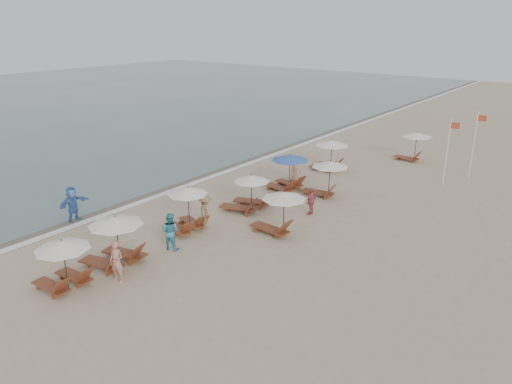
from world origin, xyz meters
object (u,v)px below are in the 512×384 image
Objects in this scene: lounger_station_2 at (186,210)px; waterline_walker at (73,204)px; beachgoer_far_b at (295,170)px; inland_station_1 at (325,175)px; lounger_station_4 at (287,172)px; flag_pole_near at (448,149)px; beachgoer_far_a at (311,201)px; beachgoer_near at (117,262)px; lounger_station_5 at (329,154)px; lounger_station_3 at (247,194)px; beachgoer_mid_b at (206,212)px; lounger_station_0 at (62,263)px; inland_station_2 at (413,143)px; lounger_station_1 at (114,241)px; beachgoer_mid_a at (170,231)px; inland_station_0 at (277,210)px.

lounger_station_2 reaches higher than waterline_walker.
inland_station_1 is at bearing -98.15° from beachgoer_far_b.
lounger_station_4 is 10.45m from flag_pole_near.
lounger_station_2 is 1.57× the size of beachgoer_far_a.
lounger_station_5 is at bearing 81.44° from beachgoer_near.
lounger_station_2 is 4.25m from lounger_station_3.
waterline_walker is at bearing -50.92° from beachgoer_far_a.
lounger_station_2 is 1.35× the size of beachgoer_mid_b.
lounger_station_4 reaches higher than lounger_station_5.
beachgoer_far_a is (3.29, 4.96, -0.13)m from beachgoer_mid_b.
lounger_station_0 reaches higher than beachgoer_mid_b.
inland_station_2 is at bearing -9.15° from beachgoer_far_b.
inland_station_1 is 1.60× the size of beachgoer_far_b.
lounger_station_3 is at bearing 87.02° from lounger_station_1.
beachgoer_mid_b is at bearing -99.26° from beachgoer_mid_a.
beachgoer_near is at bearing -107.71° from flag_pole_near.
lounger_station_2 is 20.19m from inland_station_2.
lounger_station_0 is 23.78m from flag_pole_near.
beachgoer_far_a is (3.71, 12.75, -0.32)m from lounger_station_0.
waterline_walker is at bearing -113.90° from inland_station_2.
inland_station_0 reaches higher than lounger_station_5.
beachgoer_far_b is (-0.12, 16.95, -0.25)m from lounger_station_0.
lounger_station_3 is 15.97m from inland_station_2.
beachgoer_far_b is at bearing 157.74° from inland_station_1.
lounger_station_4 is 1.41× the size of waterline_walker.
waterline_walker reaches higher than beachgoer_far_b.
beachgoer_far_a is (0.91, -3.00, -0.58)m from inland_station_1.
lounger_station_2 is at bearing -91.63° from lounger_station_5.
beachgoer_near is at bearing 52.13° from lounger_station_0.
beachgoer_mid_a is 18.81m from flag_pole_near.
lounger_station_0 is 2.48m from lounger_station_1.
inland_station_1 reaches higher than beachgoer_far_b.
lounger_station_5 is at bearing 117.20° from inland_station_1.
lounger_station_0 is at bearing -111.40° from inland_station_0.
beachgoer_mid_b is (0.59, 0.81, -0.24)m from lounger_station_2.
lounger_station_5 reaches higher than lounger_station_0.
lounger_station_1 is at bearing -111.01° from waterline_walker.
beachgoer_mid_b is at bearing -100.92° from inland_station_2.
lounger_station_2 is 1.35× the size of beachgoer_near.
beachgoer_mid_a is (0.75, 2.57, -0.22)m from lounger_station_1.
lounger_station_2 is at bearing 104.92° from beachgoer_mid_b.
inland_station_0 is 8.24m from beachgoer_near.
inland_station_2 reaches higher than lounger_station_0.
inland_station_2 reaches higher than beachgoer_mid_b.
beachgoer_near is at bearing -96.18° from inland_station_1.
inland_station_1 is (2.79, 13.28, 0.23)m from lounger_station_1.
beachgoer_near is 3.45m from beachgoer_mid_a.
lounger_station_1 is 12.85m from lounger_station_4.
beachgoer_near is at bearing -86.88° from lounger_station_5.
lounger_station_4 is at bearing 88.74° from lounger_station_1.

